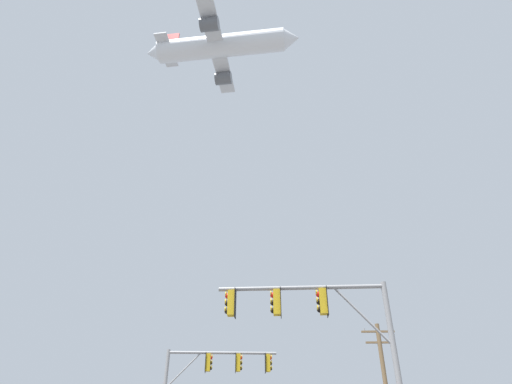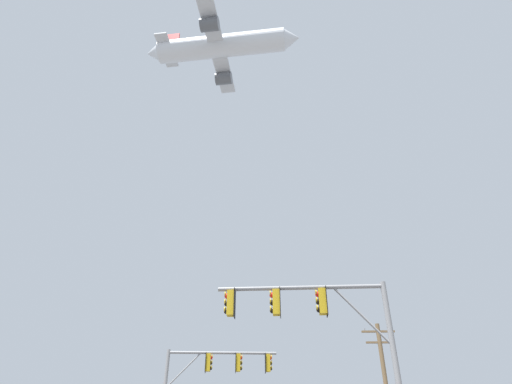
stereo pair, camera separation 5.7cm
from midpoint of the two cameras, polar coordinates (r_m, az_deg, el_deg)
signal_pole_near at (r=15.44m, az=8.91°, el=-17.32°), size 6.13×0.56×6.32m
signal_pole_far at (r=25.14m, az=-6.07°, el=-23.62°), size 6.18×0.80×5.77m
airplane at (r=59.84m, az=-4.76°, el=19.27°), size 21.23×16.40×5.78m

